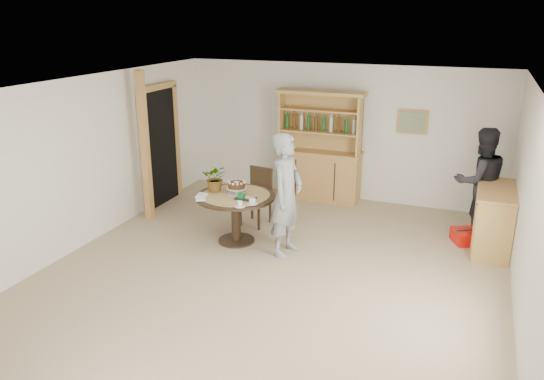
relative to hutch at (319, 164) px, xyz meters
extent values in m
plane|color=tan|center=(0.30, -3.24, -0.69)|extent=(7.00, 7.00, 0.00)
cube|color=white|center=(0.30, 0.26, 0.56)|extent=(6.00, 0.04, 2.50)
cube|color=white|center=(0.30, -6.74, 0.56)|extent=(6.00, 0.04, 2.50)
cube|color=white|center=(-2.70, -3.24, 0.56)|extent=(0.04, 7.00, 2.50)
cube|color=white|center=(3.30, -3.24, 0.56)|extent=(0.04, 7.00, 2.50)
cube|color=white|center=(0.30, -3.24, 1.81)|extent=(6.00, 7.00, 0.04)
cube|color=tan|center=(1.60, 0.23, 0.86)|extent=(0.52, 0.03, 0.42)
cube|color=#59724C|center=(1.60, 0.21, 0.86)|extent=(0.44, 0.02, 0.34)
cube|color=black|center=(-2.64, -1.24, 0.36)|extent=(0.10, 0.90, 2.10)
cube|color=#DCB25D|center=(-2.62, -1.74, 0.36)|extent=(0.12, 0.10, 2.10)
cube|color=#DCB25D|center=(-2.62, -0.74, 0.36)|extent=(0.12, 0.10, 2.10)
cube|color=#DCB25D|center=(-2.62, -1.24, 1.44)|extent=(0.12, 1.10, 0.10)
cube|color=tan|center=(-2.40, -2.04, 0.56)|extent=(0.12, 0.12, 2.50)
cube|color=#DCB25D|center=(0.00, 0.00, -0.24)|extent=(1.50, 0.50, 0.90)
cube|color=tan|center=(0.00, 0.00, 0.23)|extent=(1.56, 0.54, 0.04)
cube|color=#DCB25D|center=(0.00, 0.10, 0.78)|extent=(1.50, 0.04, 1.06)
cube|color=#DCB25D|center=(-0.73, -0.05, 0.78)|extent=(0.04, 0.34, 1.06)
cube|color=#DCB25D|center=(0.73, -0.05, 0.78)|extent=(0.04, 0.34, 1.06)
cube|color=tan|center=(0.00, -0.05, 0.61)|extent=(1.44, 0.32, 0.03)
cube|color=tan|center=(0.00, -0.05, 1.01)|extent=(1.44, 0.32, 0.03)
cube|color=#DCB25D|center=(0.00, -0.05, 1.32)|extent=(1.62, 0.40, 0.06)
cylinder|color=#194C1E|center=(-0.56, -0.05, 0.77)|extent=(0.07, 0.07, 0.28)
cylinder|color=#4C2D14|center=(-0.40, -0.05, 0.77)|extent=(0.07, 0.07, 0.28)
cylinder|color=#B2BFB2|center=(-0.24, -0.05, 0.77)|extent=(0.07, 0.07, 0.28)
cylinder|color=#194C1E|center=(-0.08, -0.05, 0.77)|extent=(0.07, 0.07, 0.28)
cylinder|color=#4C2D14|center=(0.08, -0.05, 0.77)|extent=(0.07, 0.07, 0.28)
cylinder|color=#B2BFB2|center=(0.24, -0.05, 0.77)|extent=(0.07, 0.07, 0.28)
cylinder|color=#194C1E|center=(0.40, -0.05, 0.77)|extent=(0.07, 0.07, 0.28)
cylinder|color=#4C2D14|center=(0.56, -0.05, 0.77)|extent=(0.07, 0.07, 0.28)
cube|color=#DCB25D|center=(3.04, -1.24, -0.24)|extent=(0.50, 1.20, 0.90)
cube|color=tan|center=(3.04, -1.24, 0.23)|extent=(0.54, 1.26, 0.04)
cylinder|color=black|center=(-0.61, -2.38, 0.04)|extent=(1.20, 1.20, 0.04)
cylinder|color=black|center=(-0.61, -2.38, -0.33)|extent=(0.14, 0.14, 0.70)
cylinder|color=black|center=(-0.61, -2.38, -0.67)|extent=(0.56, 0.56, 0.03)
cylinder|color=tan|center=(-0.61, -2.38, 0.07)|extent=(1.04, 1.04, 0.01)
cube|color=black|center=(-0.61, -1.63, -0.24)|extent=(0.48, 0.48, 0.04)
cube|color=black|center=(-0.58, -1.44, 0.01)|extent=(0.42, 0.10, 0.46)
cube|color=black|center=(-0.58, -1.44, 0.23)|extent=(0.42, 0.11, 0.05)
cube|color=black|center=(-0.81, -1.78, -0.47)|extent=(0.04, 0.04, 0.44)
cube|color=black|center=(-0.46, -1.84, -0.47)|extent=(0.03, 0.04, 0.44)
cube|color=black|center=(-0.75, -1.42, -0.47)|extent=(0.04, 0.04, 0.44)
cube|color=black|center=(-0.40, -1.48, -0.47)|extent=(0.03, 0.04, 0.44)
cylinder|color=white|center=(-0.61, -2.33, 0.08)|extent=(0.28, 0.28, 0.01)
cylinder|color=white|center=(-0.61, -2.33, 0.12)|extent=(0.05, 0.05, 0.08)
cylinder|color=white|center=(-0.61, -2.33, 0.16)|extent=(0.30, 0.30, 0.01)
cylinder|color=#432513|center=(-0.61, -2.33, 0.21)|extent=(0.26, 0.26, 0.09)
cylinder|color=white|center=(-0.61, -2.33, 0.26)|extent=(0.08, 0.08, 0.01)
sphere|color=white|center=(-0.49, -2.33, 0.26)|extent=(0.04, 0.04, 0.04)
sphere|color=white|center=(-0.50, -2.27, 0.26)|extent=(0.04, 0.04, 0.04)
sphere|color=white|center=(-0.55, -2.23, 0.26)|extent=(0.04, 0.04, 0.04)
sphere|color=white|center=(-0.61, -2.21, 0.26)|extent=(0.04, 0.04, 0.04)
sphere|color=white|center=(-0.67, -2.23, 0.26)|extent=(0.04, 0.04, 0.04)
sphere|color=white|center=(-0.71, -2.27, 0.26)|extent=(0.04, 0.04, 0.04)
sphere|color=white|center=(-0.73, -2.33, 0.26)|extent=(0.04, 0.04, 0.04)
sphere|color=white|center=(-0.71, -2.39, 0.26)|extent=(0.04, 0.04, 0.04)
sphere|color=white|center=(-0.67, -2.44, 0.26)|extent=(0.04, 0.04, 0.04)
sphere|color=white|center=(-0.61, -2.45, 0.26)|extent=(0.04, 0.04, 0.04)
sphere|color=white|center=(-0.55, -2.44, 0.26)|extent=(0.04, 0.04, 0.04)
sphere|color=white|center=(-0.50, -2.39, 0.26)|extent=(0.04, 0.04, 0.04)
imported|color=#3F7233|center=(-0.96, -2.33, 0.28)|extent=(0.47, 0.44, 0.42)
cube|color=black|center=(-0.39, -2.50, 0.08)|extent=(0.30, 0.20, 0.01)
cube|color=#0D7A2D|center=(-0.45, -2.50, 0.11)|extent=(0.10, 0.10, 0.06)
cube|color=#0D7A2D|center=(-0.45, -2.50, 0.15)|extent=(0.11, 0.02, 0.01)
cylinder|color=white|center=(-0.21, -2.66, 0.08)|extent=(0.15, 0.15, 0.01)
imported|color=white|center=(-0.21, -2.66, 0.12)|extent=(0.10, 0.10, 0.08)
cylinder|color=white|center=(-0.33, -2.83, 0.08)|extent=(0.15, 0.15, 0.01)
imported|color=white|center=(-0.33, -2.83, 0.12)|extent=(0.08, 0.08, 0.07)
cube|color=white|center=(-1.06, -2.58, 0.09)|extent=(0.14, 0.08, 0.03)
cube|color=white|center=(-1.03, -2.70, 0.09)|extent=(0.16, 0.11, 0.03)
cube|color=white|center=(-0.97, -2.80, 0.09)|extent=(0.16, 0.14, 0.03)
imported|color=gray|center=(0.24, -2.48, 0.20)|extent=(0.49, 0.69, 1.79)
imported|color=black|center=(2.80, -0.68, 0.17)|extent=(1.04, 0.96, 1.72)
cube|color=red|center=(2.80, -1.10, -0.59)|extent=(0.71, 0.61, 0.20)
cube|color=black|center=(2.80, -1.10, -0.48)|extent=(0.53, 0.27, 0.01)
camera|label=1|loc=(2.65, -9.18, 2.65)|focal=35.00mm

